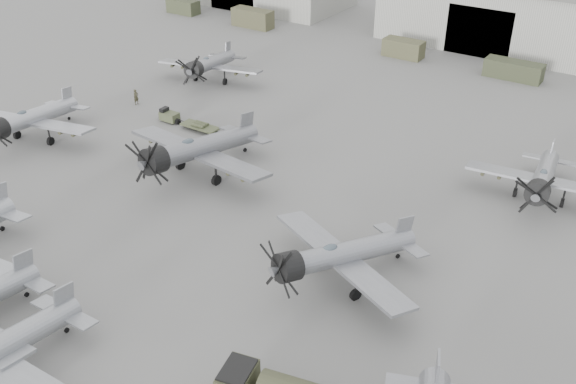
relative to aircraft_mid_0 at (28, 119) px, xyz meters
name	(u,v)px	position (x,y,z in m)	size (l,w,h in m)	color
ground	(172,298)	(25.59, -9.34, -2.27)	(220.00, 220.00, 0.00)	#5C5C59
hangar_center	(498,9)	(25.59, 52.63, 2.10)	(29.00, 14.80, 8.70)	#ADADA1
support_truck_0	(183,6)	(-17.75, 40.66, -1.26)	(4.98, 2.20, 2.01)	#3B412A
support_truck_1	(253,18)	(-4.82, 40.66, -1.02)	(5.99, 2.20, 2.50)	#48482F
support_truck_3	(403,48)	(18.20, 40.66, -1.20)	(4.94, 2.20, 2.14)	#4A4B31
support_truck_4	(514,70)	(31.77, 40.66, -1.26)	(6.43, 2.20, 2.02)	#363C27
aircraft_mid_0	(28,119)	(0.00, 0.00, 0.00)	(12.57, 11.31, 4.99)	#9D9FA5
aircraft_mid_1	(195,150)	(16.86, 3.31, 0.28)	(14.11, 12.70, 5.62)	gray
aircraft_mid_2	(337,256)	(33.48, -2.45, -0.04)	(12.00, 10.87, 4.91)	gray
aircraft_far_0	(209,64)	(3.99, 20.53, -0.10)	(11.98, 10.79, 4.77)	gray
aircraft_far_1	(543,178)	(41.52, 14.98, -0.16)	(11.68, 10.51, 4.64)	gray
tug_trailer	(181,120)	(8.84, 10.35, -1.77)	(6.70, 1.47, 1.35)	#454B31
ground_crew	(136,97)	(1.59, 11.63, -1.45)	(0.60, 0.39, 1.64)	#3B3926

